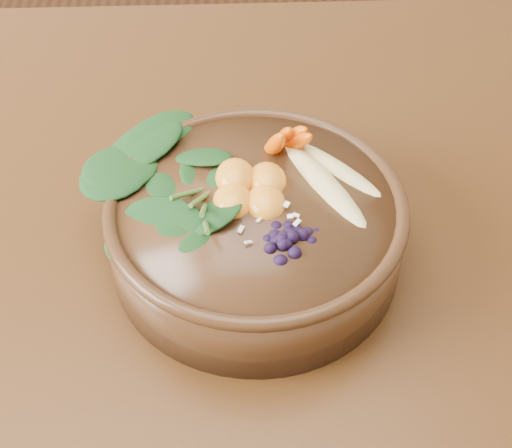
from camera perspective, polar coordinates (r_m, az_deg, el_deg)
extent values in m
cylinder|color=#331C0C|center=(1.38, 18.82, 0.55)|extent=(0.07, 0.07, 0.71)
cube|color=#4B290E|center=(0.80, -18.88, -1.36)|extent=(1.60, 0.90, 0.04)
cylinder|color=#452A15|center=(0.69, 0.00, -0.57)|extent=(0.37, 0.37, 0.08)
ellipsoid|color=#E0CC84|center=(0.69, 6.67, 5.13)|extent=(0.12, 0.13, 0.02)
ellipsoid|color=#E0CC84|center=(0.68, 5.52, 4.26)|extent=(0.09, 0.14, 0.02)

